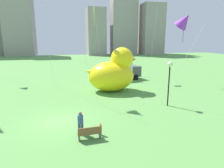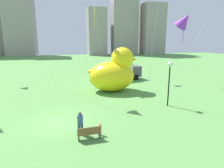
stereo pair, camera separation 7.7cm
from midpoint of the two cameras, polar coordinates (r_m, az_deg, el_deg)
The scene contains 10 objects.
ground_plane at distance 16.12m, azimuth -15.22°, elevation -10.52°, with size 140.00×140.00×0.00m, color #599347.
park_bench at distance 12.86m, azimuth -6.78°, elevation -14.08°, with size 1.54×0.53×0.90m.
person_adult at distance 13.47m, azimuth -9.41°, elevation -10.93°, with size 0.39×0.39×1.60m.
person_child at distance 13.36m, azimuth -3.61°, elevation -12.95°, with size 0.21×0.21×0.84m.
giant_inflatable_duck at distance 23.97m, azimuth 0.22°, elevation 3.34°, with size 6.52×4.18×5.40m.
lamppost at distance 18.96m, azimuth 16.49°, elevation 3.76°, with size 0.52×0.52×4.31m.
box_truck at distance 30.80m, azimuth 2.53°, elevation 3.86°, with size 6.32×3.52×2.85m.
city_skyline at distance 86.21m, azimuth -14.67°, elevation 17.97°, with size 76.22×18.75×35.57m.
kite_purple at distance 17.25m, azimuth 20.36°, elevation 17.05°, with size 3.27×3.36×8.55m.
kite_yellow at distance 25.42m, azimuth -5.67°, elevation 19.44°, with size 3.08×3.58×10.25m.
Camera 1 is at (0.60, -14.82, 6.29)m, focal length 31.09 mm.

